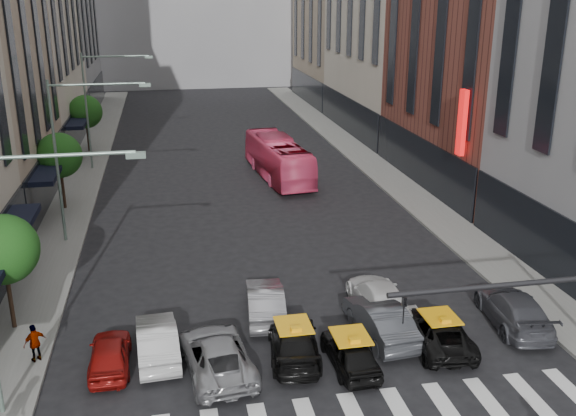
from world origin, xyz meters
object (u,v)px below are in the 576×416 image
streetlamp_mid (73,140)px  car_red (110,353)px  streetlamp_near (9,251)px  taxi_center (350,352)px  streetlamp_far (98,96)px  bus (278,158)px  pedestrian_far (35,343)px  car_white_front (157,340)px  taxi_left (293,341)px

streetlamp_mid → car_red: 14.94m
streetlamp_near → taxi_center: streetlamp_near is taller
streetlamp_mid → streetlamp_far: bearing=90.0°
bus → pedestrian_far: (-13.59, -23.71, -0.63)m
streetlamp_far → car_red: streetlamp_far is taller
streetlamp_mid → bus: 17.62m
streetlamp_near → streetlamp_far: size_ratio=1.00×
taxi_center → car_red: bearing=-12.6°
taxi_center → streetlamp_mid: bearing=-55.9°
streetlamp_far → taxi_center: bearing=-70.2°
streetlamp_mid → car_white_front: size_ratio=2.06×
streetlamp_near → streetlamp_mid: size_ratio=1.00×
car_white_front → pedestrian_far: pedestrian_far is taller
streetlamp_far → car_white_front: size_ratio=2.06×
streetlamp_mid → streetlamp_far: size_ratio=1.00×
car_red → streetlamp_near: bearing=42.4°
streetlamp_mid → pedestrian_far: 13.86m
car_white_front → taxi_left: size_ratio=0.94×
streetlamp_mid → pedestrian_far: streetlamp_mid is taller
taxi_center → taxi_left: bearing=-32.2°
car_red → car_white_front: size_ratio=0.85×
streetlamp_near → car_white_front: (4.17, 2.75, -5.18)m
car_red → streetlamp_mid: bearing=-80.5°
car_red → pedestrian_far: size_ratio=2.44×
taxi_center → bus: bus is taller
bus → pedestrian_far: 27.34m
car_red → pedestrian_far: pedestrian_far is taller
car_white_front → taxi_center: size_ratio=1.15×
streetlamp_near → car_red: streetlamp_near is taller
car_red → car_white_front: car_white_front is taller
car_white_front → streetlamp_near: bearing=29.8°
bus → taxi_center: bearing=80.2°
streetlamp_far → car_white_front: 30.00m
taxi_left → car_white_front: bearing=-4.7°
taxi_center → streetlamp_near: bearing=0.9°
streetlamp_far → taxi_left: 32.10m
car_red → taxi_center: size_ratio=0.98×
streetlamp_mid → taxi_left: size_ratio=1.94×
car_white_front → taxi_center: bearing=159.9°
streetlamp_far → car_red: (2.41, -29.76, -5.27)m
car_white_front → streetlamp_far: bearing=-85.5°
car_red → taxi_center: 9.05m
taxi_left → pedestrian_far: 9.81m
streetlamp_near → streetlamp_mid: bearing=90.0°
streetlamp_far → car_red: bearing=-85.4°
streetlamp_far → taxi_left: bearing=-72.8°
streetlamp_near → taxi_center: size_ratio=2.37×
streetlamp_near → pedestrian_far: streetlamp_near is taller
streetlamp_far → taxi_center: streetlamp_far is taller
car_white_front → pedestrian_far: bearing=-7.8°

